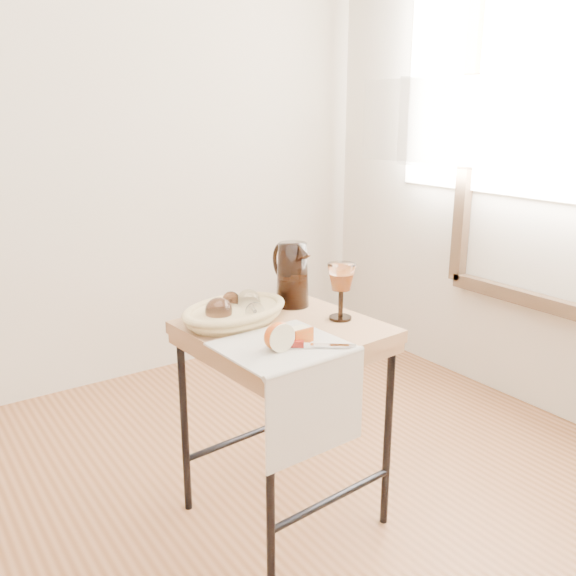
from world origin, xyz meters
TOP-DOWN VIEW (x-y plane):
  - side_table at (0.47, 0.47)m, footprint 0.54×0.54m
  - tea_towel at (0.37, 0.33)m, footprint 0.33×0.30m
  - bread_basket at (0.37, 0.58)m, footprint 0.35×0.28m
  - goblet_lying_a at (0.34, 0.59)m, footprint 0.15×0.14m
  - goblet_lying_b at (0.41, 0.56)m, footprint 0.11×0.14m
  - pitcher at (0.60, 0.61)m, footprint 0.16×0.23m
  - wine_goblet at (0.65, 0.42)m, footprint 0.10×0.10m
  - apple_half at (0.35, 0.31)m, footprint 0.08×0.04m
  - apple_wedge at (0.42, 0.33)m, footprint 0.06×0.03m
  - table_knife at (0.43, 0.28)m, footprint 0.19×0.15m

SIDE VIEW (x-z plane):
  - side_table at x=0.47m, z-range 0.00..0.64m
  - tea_towel at x=0.37m, z-range 0.64..0.65m
  - table_knife at x=0.43m, z-range 0.65..0.67m
  - bread_basket at x=0.37m, z-range 0.64..0.69m
  - apple_wedge at x=0.42m, z-range 0.65..0.69m
  - apple_half at x=0.35m, z-range 0.65..0.73m
  - goblet_lying_b at x=0.41m, z-range 0.66..0.73m
  - goblet_lying_a at x=0.34m, z-range 0.66..0.74m
  - wine_goblet at x=0.65m, z-range 0.64..0.82m
  - pitcher at x=0.60m, z-range 0.62..0.87m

